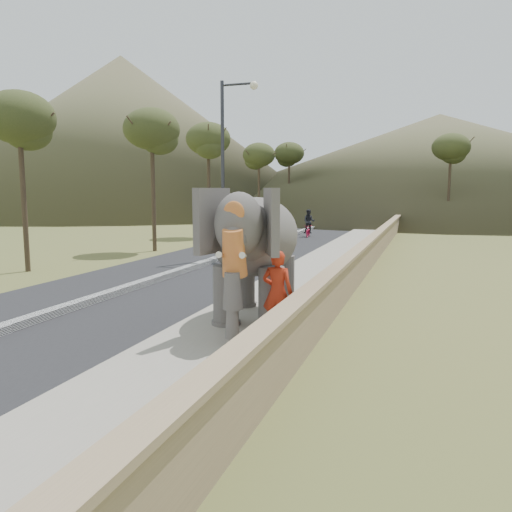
{
  "coord_description": "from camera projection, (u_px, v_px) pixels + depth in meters",
  "views": [
    {
      "loc": [
        3.87,
        -8.1,
        3.2
      ],
      "look_at": [
        0.2,
        2.59,
        1.7
      ],
      "focal_mm": 35.0,
      "sensor_mm": 36.0,
      "label": 1
    }
  ],
  "objects": [
    {
      "name": "hill_left",
      "position": [
        123.0,
        135.0,
        71.61
      ],
      "size": [
        60.0,
        60.0,
        22.0
      ],
      "primitive_type": "cone",
      "color": "brown",
      "rests_on": "ground"
    },
    {
      "name": "road",
      "position": [
        194.0,
        269.0,
        20.25
      ],
      "size": [
        7.0,
        120.0,
        0.03
      ],
      "primitive_type": "cube",
      "color": "black",
      "rests_on": "ground"
    },
    {
      "name": "hill_far",
      "position": [
        438.0,
        163.0,
        72.36
      ],
      "size": [
        80.0,
        80.0,
        14.0
      ],
      "primitive_type": "cone",
      "color": "brown",
      "rests_on": "ground"
    },
    {
      "name": "lamppost",
      "position": [
        229.0,
        152.0,
        22.4
      ],
      "size": [
        1.76,
        0.36,
        8.0
      ],
      "color": "#313237",
      "rests_on": "ground"
    },
    {
      "name": "motorcyclist",
      "position": [
        309.0,
        226.0,
        33.86
      ],
      "size": [
        0.86,
        1.62,
        1.89
      ],
      "color": "maroon",
      "rests_on": "ground"
    },
    {
      "name": "trees",
      "position": [
        412.0,
        181.0,
        35.75
      ],
      "size": [
        48.43,
        41.59,
        8.64
      ],
      "color": "#473828",
      "rests_on": "ground"
    },
    {
      "name": "median",
      "position": [
        194.0,
        267.0,
        20.23
      ],
      "size": [
        0.35,
        120.0,
        0.22
      ],
      "primitive_type": "cube",
      "color": "black",
      "rests_on": "ground"
    },
    {
      "name": "signboard",
      "position": [
        226.0,
        225.0,
        21.99
      ],
      "size": [
        0.6,
        0.08,
        2.4
      ],
      "color": "#2D2D33",
      "rests_on": "ground"
    },
    {
      "name": "ground",
      "position": [
        201.0,
        363.0,
        9.26
      ],
      "size": [
        160.0,
        160.0,
        0.0
      ],
      "primitive_type": "plane",
      "color": "olive",
      "rests_on": "ground"
    },
    {
      "name": "walkway",
      "position": [
        315.0,
        274.0,
        18.63
      ],
      "size": [
        3.0,
        120.0,
        0.15
      ],
      "primitive_type": "cube",
      "color": "#9E9687",
      "rests_on": "ground"
    },
    {
      "name": "elephant_and_man",
      "position": [
        257.0,
        254.0,
        12.01
      ],
      "size": [
        2.65,
        4.44,
        3.04
      ],
      "color": "#625D59",
      "rests_on": "ground"
    },
    {
      "name": "parapet",
      "position": [
        360.0,
        264.0,
        18.04
      ],
      "size": [
        0.3,
        120.0,
        1.1
      ],
      "primitive_type": "cube",
      "color": "tan",
      "rests_on": "ground"
    }
  ]
}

